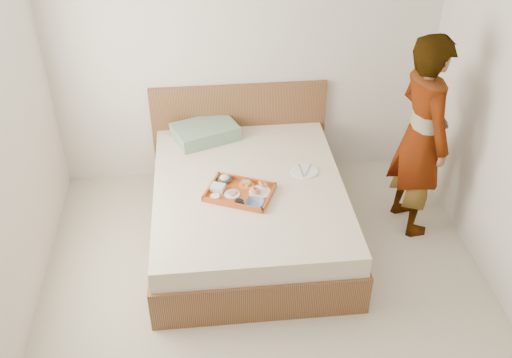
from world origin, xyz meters
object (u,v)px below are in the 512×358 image
Objects in this scene: bed at (249,210)px; dinner_plate at (304,171)px; person at (421,137)px; tray at (240,192)px.

dinner_plate is at bearing 15.43° from bed.
bed is 1.54m from person.
dinner_plate reaches higher than bed.
dinner_plate is (0.49, 0.13, 0.27)m from bed.
person is (1.41, 0.03, 0.61)m from bed.
person is at bearing 1.24° from bed.
tray is 0.63m from dinner_plate.
bed is at bearing 81.16° from person.
bed is 0.33m from tray.
person reaches higher than bed.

